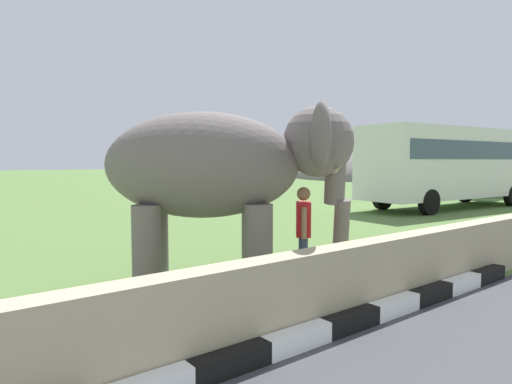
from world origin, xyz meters
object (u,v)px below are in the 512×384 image
object	(u,v)px
elephant	(226,169)
person_handler	(303,230)
bus_white	(451,161)
bus_teal	(497,161)

from	to	relation	value
elephant	person_handler	bearing A→B (deg)	-25.32
bus_white	bus_teal	distance (m)	11.09
elephant	bus_white	distance (m)	15.53
person_handler	bus_white	bearing A→B (deg)	19.40
person_handler	bus_white	world-z (taller)	bus_white
person_handler	bus_teal	world-z (taller)	bus_teal
elephant	bus_white	world-z (taller)	bus_white
elephant	bus_teal	world-z (taller)	bus_teal
person_handler	bus_teal	xyz separation A→B (m)	(24.50, 7.56, 1.16)
bus_teal	elephant	bearing A→B (deg)	-164.76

